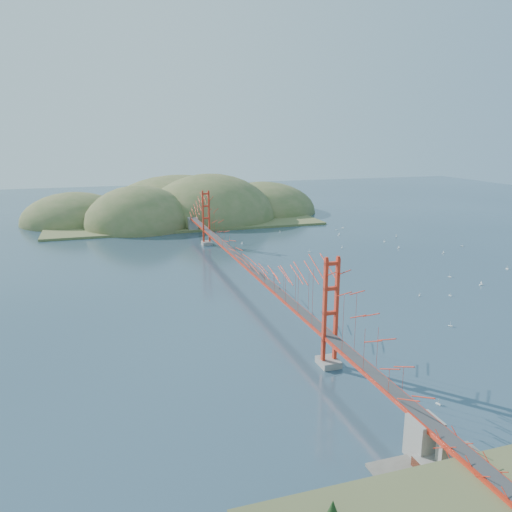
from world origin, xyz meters
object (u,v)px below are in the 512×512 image
object	(u,v)px
fort	(443,464)
sailboat_1	(450,276)
bridge	(246,241)
sailboat_2	(481,284)
sailboat_0	(450,295)

from	to	relation	value
fort	sailboat_1	bearing A→B (deg)	51.14
bridge	sailboat_2	bearing A→B (deg)	-18.80
sailboat_2	sailboat_0	world-z (taller)	sailboat_2
sailboat_1	sailboat_0	xyz separation A→B (m)	(-6.39, -8.22, -0.02)
sailboat_2	sailboat_0	distance (m)	8.68
bridge	sailboat_2	size ratio (longest dim) A/B	128.64
sailboat_2	sailboat_0	size ratio (longest dim) A/B	1.30
fort	sailboat_0	bearing A→B (deg)	50.91
bridge	fort	size ratio (longest dim) A/B	25.51
sailboat_1	sailboat_0	world-z (taller)	sailboat_1
fort	sailboat_2	world-z (taller)	fort
sailboat_2	sailboat_1	world-z (taller)	sailboat_2
sailboat_2	sailboat_0	xyz separation A→B (m)	(-8.16, -2.95, -0.02)
bridge	sailboat_0	distance (m)	31.81
bridge	sailboat_0	xyz separation A→B (m)	(27.20, -14.99, -6.87)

